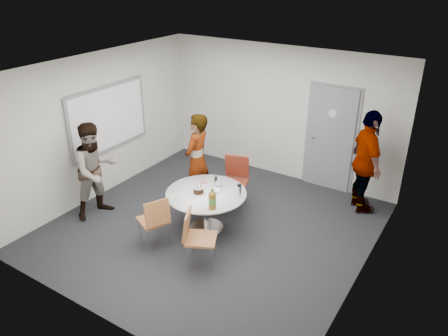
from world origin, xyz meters
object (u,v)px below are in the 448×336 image
Objects in this scene: chair_near_left at (155,218)px; person_main at (197,160)px; chair_far at (235,176)px; door at (331,139)px; person_left at (96,170)px; person_right at (366,162)px; whiteboard at (109,118)px; table at (207,198)px; chair_near_right at (195,233)px.

chair_near_left is 0.51× the size of person_main.
chair_near_left is at bearing 62.53° from chair_far.
door is 1.23× the size of person_left.
person_right is at bearing 110.99° from person_main.
whiteboard is at bearing 86.23° from chair_near_left.
table reaches higher than chair_near_right.
person_right is at bearing 21.64° from whiteboard.
chair_near_right is at bearing -66.03° from chair_near_left.
person_right is (1.98, 2.05, 0.34)m from table.
whiteboard is at bearing -84.38° from person_main.
table is at bearing 75.79° from chair_far.
table reaches higher than chair_far.
chair_far is at bearing 166.75° from chair_near_right.
door is at bearing 130.23° from person_main.
chair_far is at bearing 15.19° from whiteboard.
person_left is (-1.92, -0.59, 0.25)m from table.
door reaches higher than chair_far.
person_main is 0.92× the size of person_right.
person_left is (-2.31, 0.28, 0.31)m from chair_near_right.
chair_near_left is at bearing -113.87° from door.
person_main is at bearing -171.79° from chair_near_right.
chair_near_right is at bearing -66.27° from table.
chair_far is (2.40, 0.65, -0.86)m from whiteboard.
table reaches higher than chair_near_left.
person_main is (-1.80, -1.91, -0.15)m from door.
person_left is at bearing 88.82° from person_right.
chair_far is (-0.42, 1.82, 0.04)m from chair_near_right.
person_main is at bearing 12.04° from whiteboard.
door is 2.40× the size of chair_near_left.
door is 2.63m from person_main.
chair_far is 2.32m from person_right.
chair_near_left is (-0.39, -0.85, -0.07)m from table.
chair_near_left is at bearing 105.48° from person_right.
person_main is (-0.64, -0.28, 0.28)m from chair_far.
door reaches higher than person_main.
whiteboard is at bearing -138.69° from chair_near_right.
person_left is (-1.25, -1.27, -0.01)m from person_main.
chair_near_right is at bearing -83.29° from person_left.
table is 0.70× the size of person_right.
person_right is (1.59, 2.92, 0.39)m from chair_near_right.
chair_far is 0.75m from person_main.
person_right is (2.65, 1.37, 0.07)m from person_main.
chair_far is 0.51× the size of person_right.
door is 1.22× the size of person_main.
chair_near_right is 3.35m from person_right.
whiteboard reaches higher than chair_near_left.
door is at bearing -141.62° from chair_far.
whiteboard is 1.10× the size of person_left.
chair_far is (0.36, 1.80, 0.06)m from chair_near_left.
person_main is (-0.28, 1.52, 0.33)m from chair_near_left.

